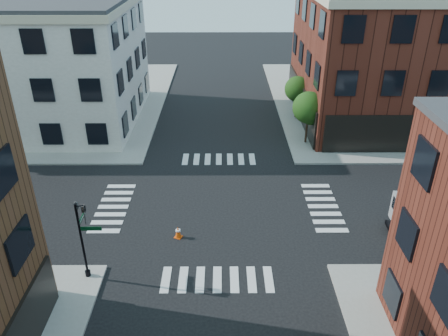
% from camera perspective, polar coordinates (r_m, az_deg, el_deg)
% --- Properties ---
extents(ground, '(120.00, 120.00, 0.00)m').
position_cam_1_polar(ground, '(29.19, -0.76, -5.07)').
color(ground, black).
rests_on(ground, ground).
extents(sidewalk_ne, '(30.00, 30.00, 0.15)m').
position_cam_1_polar(sidewalk_ne, '(52.42, 23.28, 8.11)').
color(sidewalk_ne, gray).
rests_on(sidewalk_ne, ground).
extents(sidewalk_nw, '(30.00, 30.00, 0.15)m').
position_cam_1_polar(sidewalk_nw, '(52.63, -24.35, 7.97)').
color(sidewalk_nw, gray).
rests_on(sidewalk_nw, ground).
extents(building_ne, '(25.00, 16.00, 12.00)m').
position_cam_1_polar(building_ne, '(46.31, 26.34, 12.82)').
color(building_ne, '#441911').
rests_on(building_ne, ground).
extents(building_nw, '(22.00, 16.00, 11.00)m').
position_cam_1_polar(building_nw, '(46.01, -25.65, 12.23)').
color(building_nw, beige).
rests_on(building_nw, ground).
extents(tree_near, '(2.69, 2.69, 4.49)m').
position_cam_1_polar(tree_near, '(37.44, 11.07, 7.54)').
color(tree_near, black).
rests_on(tree_near, ground).
extents(tree_far, '(2.43, 2.43, 4.07)m').
position_cam_1_polar(tree_far, '(43.11, 9.62, 9.99)').
color(tree_far, black).
rests_on(tree_far, ground).
extents(signal_pole, '(1.29, 1.24, 4.60)m').
position_cam_1_polar(signal_pole, '(23.15, -17.98, -7.96)').
color(signal_pole, black).
rests_on(signal_pole, ground).
extents(traffic_cone, '(0.55, 0.55, 0.77)m').
position_cam_1_polar(traffic_cone, '(26.37, -6.02, -8.33)').
color(traffic_cone, '#E84D0A').
rests_on(traffic_cone, ground).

